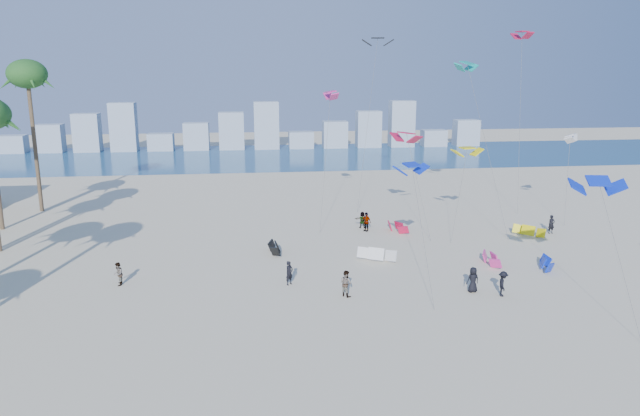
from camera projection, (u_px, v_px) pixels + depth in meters
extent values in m
plane|color=beige|center=(298.00, 378.00, 28.53)|extent=(220.00, 220.00, 0.00)
plane|color=navy|center=(261.00, 157.00, 98.06)|extent=(220.00, 220.00, 0.00)
imported|color=black|center=(289.00, 273.00, 40.60)|extent=(0.72, 0.70, 1.66)
imported|color=gray|center=(346.00, 283.00, 38.57)|extent=(1.03, 1.06, 1.73)
imported|color=black|center=(473.00, 280.00, 39.23)|extent=(0.90, 0.64, 1.70)
imported|color=gray|center=(366.00, 222.00, 53.79)|extent=(1.00, 1.05, 1.75)
imported|color=black|center=(503.00, 284.00, 38.56)|extent=(0.93, 1.21, 1.66)
imported|color=gray|center=(362.00, 220.00, 54.86)|extent=(1.48, 0.69, 1.53)
imported|color=black|center=(551.00, 224.00, 53.06)|extent=(0.63, 0.44, 1.66)
imported|color=gray|center=(118.00, 274.00, 40.46)|extent=(0.67, 0.82, 1.61)
cylinder|color=#595959|center=(423.00, 235.00, 37.93)|extent=(0.39, 4.92, 8.21)
cylinder|color=#595959|center=(418.00, 186.00, 51.47)|extent=(1.59, 3.36, 8.87)
cylinder|color=#595959|center=(459.00, 195.00, 50.84)|extent=(2.06, 2.77, 7.68)
cylinder|color=#595959|center=(325.00, 161.00, 54.28)|extent=(1.58, 4.65, 12.22)
cylinder|color=#595959|center=(487.00, 150.00, 52.29)|extent=(2.37, 5.98, 14.82)
cylinder|color=#595959|center=(368.00, 125.00, 61.17)|extent=(2.77, 4.54, 17.33)
cylinder|color=#595959|center=(567.00, 180.00, 55.88)|extent=(1.11, 2.37, 8.20)
cylinder|color=#595959|center=(619.00, 259.00, 33.52)|extent=(0.51, 4.80, 8.00)
cylinder|color=#595959|center=(520.00, 121.00, 61.07)|extent=(1.78, 5.81, 18.01)
cylinder|color=brown|center=(35.00, 144.00, 59.92)|extent=(0.40, 0.40, 13.78)
ellipsoid|color=#1C501F|center=(27.00, 74.00, 58.33)|extent=(3.80, 3.80, 2.85)
cube|color=#9EADBF|center=(13.00, 144.00, 102.41)|extent=(4.40, 3.00, 3.00)
cube|color=#9EADBF|center=(50.00, 138.00, 102.94)|extent=(4.40, 3.00, 4.80)
cube|color=#9EADBF|center=(87.00, 133.00, 103.46)|extent=(4.40, 3.00, 6.60)
cube|color=#9EADBF|center=(124.00, 127.00, 103.99)|extent=(4.40, 3.00, 8.40)
cube|color=#9EADBF|center=(161.00, 142.00, 105.34)|extent=(4.40, 3.00, 3.00)
cube|color=#9EADBF|center=(196.00, 136.00, 105.87)|extent=(4.40, 3.00, 4.80)
cube|color=#9EADBF|center=(232.00, 131.00, 106.39)|extent=(4.40, 3.00, 6.60)
cube|color=#9EADBF|center=(266.00, 125.00, 106.91)|extent=(4.40, 3.00, 8.40)
cube|color=#9EADBF|center=(301.00, 140.00, 108.27)|extent=(4.40, 3.00, 3.00)
cube|color=#9EADBF|center=(335.00, 134.00, 108.79)|extent=(4.40, 3.00, 4.80)
cube|color=#9EADBF|center=(368.00, 129.00, 109.32)|extent=(4.40, 3.00, 6.60)
cube|color=#9EADBF|center=(402.00, 124.00, 109.84)|extent=(4.40, 3.00, 8.40)
cube|color=#9EADBF|center=(434.00, 138.00, 111.20)|extent=(4.40, 3.00, 3.00)
cube|color=#9EADBF|center=(466.00, 133.00, 111.72)|extent=(4.40, 3.00, 4.80)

